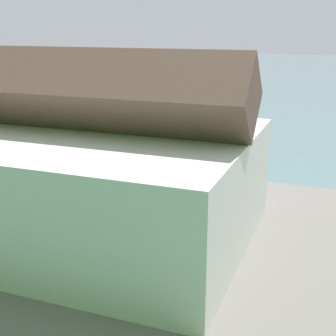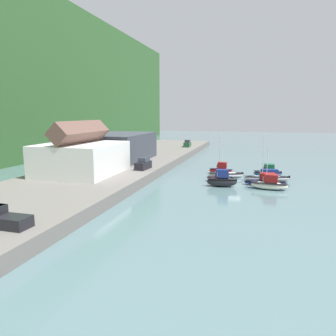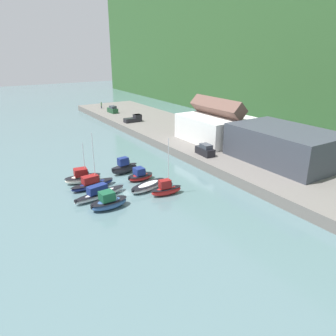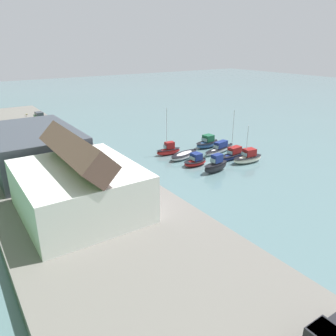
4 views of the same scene
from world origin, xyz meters
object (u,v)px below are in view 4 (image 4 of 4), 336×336
object	(u,v)px
moored_boat_6	(220,149)
moored_boat_0	(216,165)
moored_boat_7	(207,143)
moored_boat_2	(184,155)
moored_boat_3	(169,150)
moored_boat_4	(248,158)
parked_car_1	(40,117)
moored_boat_1	(195,161)
dog_on_quay	(27,114)
moored_boat_5	(233,154)
parked_car_2	(121,169)

from	to	relation	value
moored_boat_6	moored_boat_0	bearing A→B (deg)	122.65
moored_boat_7	moored_boat_2	bearing A→B (deg)	106.07
moored_boat_2	moored_boat_3	world-z (taller)	moored_boat_3
moored_boat_6	moored_boat_7	distance (m)	3.77
moored_boat_4	moored_boat_6	xyz separation A→B (m)	(6.96, 0.16, -0.16)
moored_boat_2	parked_car_1	bearing A→B (deg)	8.09
moored_boat_1	dog_on_quay	size ratio (longest dim) A/B	5.20
dog_on_quay	moored_boat_3	bearing A→B (deg)	83.31
moored_boat_1	moored_boat_6	size ratio (longest dim) A/B	0.52
moored_boat_5	parked_car_2	size ratio (longest dim) A/B	2.04
parked_car_1	dog_on_quay	xyz separation A→B (m)	(7.93, 1.42, -0.46)
moored_boat_1	moored_boat_3	bearing A→B (deg)	3.35
moored_boat_4	parked_car_1	bearing A→B (deg)	34.04
moored_boat_7	dog_on_quay	bearing A→B (deg)	26.99
moored_boat_1	dog_on_quay	world-z (taller)	dog_on_quay
moored_boat_4	moored_boat_5	distance (m)	3.02
moored_boat_4	moored_boat_6	bearing A→B (deg)	8.19
parked_car_1	parked_car_2	world-z (taller)	same
moored_boat_5	moored_boat_2	bearing A→B (deg)	48.64
moored_boat_7	parked_car_2	xyz separation A→B (m)	(-7.43, 22.55, 1.72)
moored_boat_4	dog_on_quay	bearing A→B (deg)	31.76
moored_boat_4	parked_car_2	size ratio (longest dim) A/B	1.54
moored_boat_0	moored_boat_6	bearing A→B (deg)	-52.17
moored_boat_1	parked_car_2	world-z (taller)	parked_car_2
moored_boat_1	parked_car_2	bearing A→B (deg)	91.82
moored_boat_0	parked_car_2	distance (m)	15.53
moored_boat_7	moored_boat_4	bearing A→B (deg)	177.15
parked_car_2	moored_boat_5	bearing A→B (deg)	-176.68
moored_boat_0	moored_boat_7	distance (m)	13.19
moored_boat_1	moored_boat_6	distance (m)	8.79
moored_boat_3	parked_car_1	size ratio (longest dim) A/B	2.04
moored_boat_3	moored_boat_6	distance (m)	9.81
moored_boat_4	moored_boat_7	world-z (taller)	moored_boat_4
moored_boat_4	moored_boat_7	xyz separation A→B (m)	(10.72, 0.04, 0.01)
moored_boat_6	parked_car_1	distance (m)	45.06
moored_boat_3	moored_boat_4	world-z (taller)	moored_boat_3
moored_boat_2	moored_boat_1	bearing A→B (deg)	155.40
moored_boat_0	moored_boat_6	xyz separation A→B (m)	(7.11, -7.36, -0.35)
moored_boat_1	moored_boat_2	size ratio (longest dim) A/B	0.63
parked_car_2	parked_car_1	bearing A→B (deg)	-84.81
moored_boat_4	parked_car_2	distance (m)	22.90
moored_boat_1	dog_on_quay	bearing A→B (deg)	17.30
moored_boat_5	parked_car_1	bearing A→B (deg)	22.22
parked_car_2	moored_boat_0	bearing A→B (deg)	171.32
moored_boat_5	moored_boat_1	bearing A→B (deg)	76.70
moored_boat_3	moored_boat_6	xyz separation A→B (m)	(-4.29, -8.82, -0.16)
moored_boat_1	moored_boat_2	bearing A→B (deg)	-11.02
moored_boat_1	moored_boat_5	xyz separation A→B (m)	(-1.02, -7.90, 0.00)
moored_boat_5	dog_on_quay	xyz separation A→B (m)	(50.52, 24.25, 1.40)
moored_boat_6	dog_on_quay	world-z (taller)	dog_on_quay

